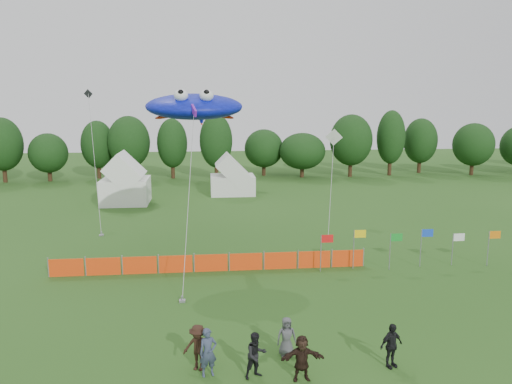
{
  "coord_description": "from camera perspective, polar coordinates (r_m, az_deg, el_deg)",
  "views": [
    {
      "loc": [
        -2.51,
        -17.91,
        9.56
      ],
      "look_at": [
        0.0,
        6.0,
        5.2
      ],
      "focal_mm": 35.0,
      "sensor_mm": 36.0,
      "label": 1
    }
  ],
  "objects": [
    {
      "name": "tent_right",
      "position": [
        52.1,
        -2.71,
        1.53
      ],
      "size": [
        4.62,
        3.69,
        3.26
      ],
      "color": "silver",
      "rests_on": "ground"
    },
    {
      "name": "spectator_b",
      "position": [
        18.33,
        0.01,
        -18.15
      ],
      "size": [
        0.99,
        0.89,
        1.66
      ],
      "primitive_type": "imported",
      "rotation": [
        0.0,
        0.0,
        0.39
      ],
      "color": "black",
      "rests_on": "ground"
    },
    {
      "name": "small_kite_dark",
      "position": [
        41.75,
        -18.07,
        4.43
      ],
      "size": [
        2.75,
        8.83,
        10.63
      ],
      "color": "black",
      "rests_on": "ground"
    },
    {
      "name": "spectator_f",
      "position": [
        18.27,
        5.26,
        -18.37
      ],
      "size": [
        1.52,
        0.49,
        1.63
      ],
      "primitive_type": "imported",
      "rotation": [
        0.0,
        0.0,
        0.01
      ],
      "color": "black",
      "rests_on": "ground"
    },
    {
      "name": "spectator_d",
      "position": [
        19.58,
        15.2,
        -16.57
      ],
      "size": [
        1.06,
        0.73,
        1.67
      ],
      "primitive_type": "imported",
      "rotation": [
        0.0,
        0.0,
        0.37
      ],
      "color": "black",
      "rests_on": "ground"
    },
    {
      "name": "flag_row",
      "position": [
        30.31,
        16.88,
        -5.68
      ],
      "size": [
        10.73,
        0.53,
        2.3
      ],
      "color": "gray",
      "rests_on": "ground"
    },
    {
      "name": "barrier_fence",
      "position": [
        28.84,
        -5.17,
        -8.07
      ],
      "size": [
        17.9,
        0.06,
        1.0
      ],
      "color": "#EE3E0D",
      "rests_on": "ground"
    },
    {
      "name": "tent_left",
      "position": [
        48.91,
        -14.7,
        1.02
      ],
      "size": [
        4.42,
        4.42,
        3.9
      ],
      "color": "white",
      "rests_on": "ground"
    },
    {
      "name": "spectator_a",
      "position": [
        18.49,
        -5.5,
        -17.79
      ],
      "size": [
        0.72,
        0.56,
        1.75
      ],
      "primitive_type": "imported",
      "rotation": [
        0.0,
        0.0,
        0.25
      ],
      "color": "#333C55",
      "rests_on": "ground"
    },
    {
      "name": "small_kite_white",
      "position": [
        40.23,
        8.77,
        3.88
      ],
      "size": [
        3.05,
        7.8,
        7.39
      ],
      "color": "silver",
      "rests_on": "ground"
    },
    {
      "name": "treeline",
      "position": [
        63.2,
        -2.25,
        5.4
      ],
      "size": [
        104.57,
        8.78,
        8.36
      ],
      "color": "#382314",
      "rests_on": "ground"
    },
    {
      "name": "spectator_e",
      "position": [
        19.75,
        3.51,
        -16.18
      ],
      "size": [
        0.77,
        0.52,
        1.53
      ],
      "primitive_type": "imported",
      "rotation": [
        0.0,
        0.0,
        0.05
      ],
      "color": "#46474B",
      "rests_on": "ground"
    },
    {
      "name": "ground",
      "position": [
        20.46,
        1.84,
        -17.59
      ],
      "size": [
        160.0,
        160.0,
        0.0
      ],
      "primitive_type": "plane",
      "color": "#234C16",
      "rests_on": "ground"
    },
    {
      "name": "spectator_c",
      "position": [
        18.89,
        -6.65,
        -17.24
      ],
      "size": [
        1.26,
        0.99,
        1.71
      ],
      "primitive_type": "imported",
      "rotation": [
        0.0,
        0.0,
        -0.37
      ],
      "color": "black",
      "rests_on": "ground"
    },
    {
      "name": "stingray_kite",
      "position": [
        30.21,
        -6.98,
        9.63
      ],
      "size": [
        5.89,
        14.43,
        10.3
      ],
      "color": "#0E1BD2",
      "rests_on": "ground"
    }
  ]
}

